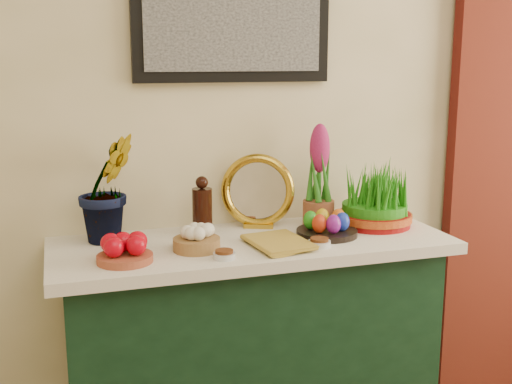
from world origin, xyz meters
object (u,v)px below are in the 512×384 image
at_px(mirror, 258,192).
at_px(wheatgrass_sabzeh, 375,200).
at_px(sideboard, 252,360).
at_px(hyacinth_green, 107,170).
at_px(book, 254,245).

xyz_separation_m(mirror, wheatgrass_sabzeh, (0.43, -0.12, -0.03)).
height_order(sideboard, mirror, mirror).
xyz_separation_m(hyacinth_green, mirror, (0.55, 0.03, -0.12)).
relative_size(hyacinth_green, mirror, 1.79).
bearing_deg(mirror, hyacinth_green, -176.85).
distance_m(book, wheatgrass_sabzeh, 0.56).
bearing_deg(wheatgrass_sabzeh, sideboard, -175.75).
xyz_separation_m(sideboard, hyacinth_green, (-0.48, 0.13, 0.72)).
bearing_deg(mirror, book, -109.82).
distance_m(hyacinth_green, mirror, 0.57).
height_order(mirror, wheatgrass_sabzeh, mirror).
bearing_deg(book, wheatgrass_sabzeh, 9.99).
bearing_deg(wheatgrass_sabzeh, hyacinth_green, 174.62).
xyz_separation_m(hyacinth_green, book, (0.45, -0.26, -0.23)).
bearing_deg(mirror, wheatgrass_sabzeh, -16.02).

